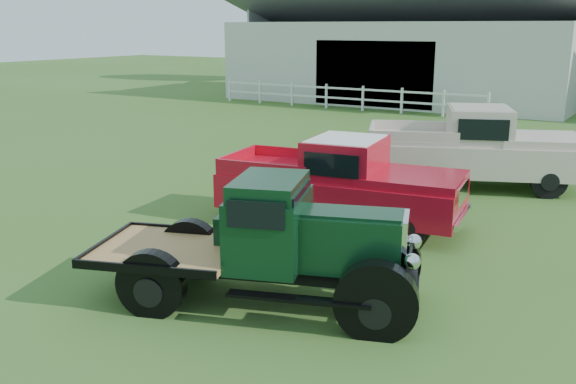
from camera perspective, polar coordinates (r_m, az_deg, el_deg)
The scene contains 7 objects.
ground at distance 11.22m, azimuth -4.09°, elevation -6.39°, with size 120.00×120.00×0.00m, color #3A621E.
shed_left at distance 36.94m, azimuth 10.78°, elevation 12.45°, with size 18.80×10.20×5.60m, color beige, non-canonical shape.
fence_rail at distance 31.99m, azimuth 5.03°, elevation 8.40°, with size 14.20×0.16×1.20m, color white, non-canonical shape.
tree_a at distance 48.02m, azimuth 1.23°, elevation 16.04°, with size 6.30×6.30×10.50m, color #134F15, non-canonical shape.
vintage_flatbed at distance 9.38m, azimuth -2.21°, elevation -4.41°, with size 4.83×1.91×1.91m, color black, non-canonical shape.
red_pickup at distance 13.10m, azimuth 4.68°, elevation 0.92°, with size 5.07×1.95×1.85m, color red, non-canonical shape.
white_pickup at distance 16.93m, azimuth 16.10°, elevation 3.78°, with size 5.45×2.11×2.00m, color beige, non-canonical shape.
Camera 1 is at (6.11, -8.51, 4.00)m, focal length 40.00 mm.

